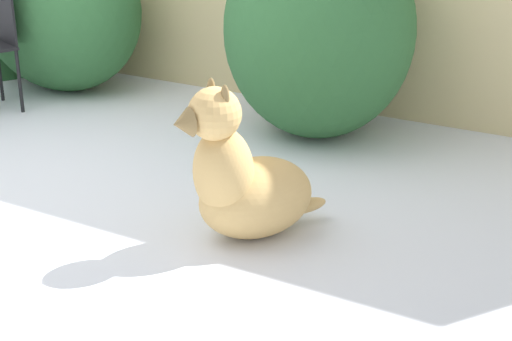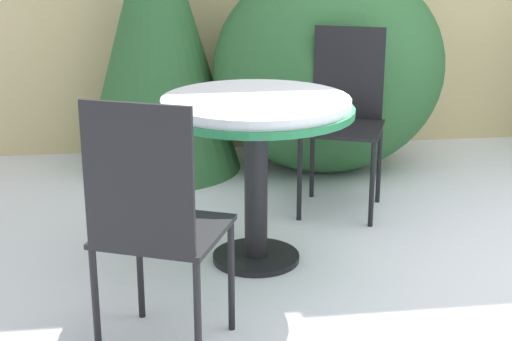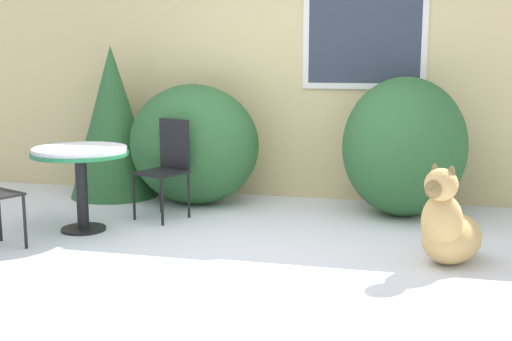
{
  "view_description": "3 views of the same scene",
  "coord_description": "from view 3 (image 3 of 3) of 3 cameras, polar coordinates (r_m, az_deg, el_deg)",
  "views": [
    {
      "loc": [
        3.15,
        -2.54,
        1.59
      ],
      "look_at": [
        1.54,
        0.23,
        0.31
      ],
      "focal_mm": 55.0,
      "sensor_mm": 36.0,
      "label": 1
    },
    {
      "loc": [
        -1.9,
        -2.7,
        1.42
      ],
      "look_at": [
        -1.48,
        0.4,
        0.41
      ],
      "focal_mm": 55.0,
      "sensor_mm": 36.0,
      "label": 2
    },
    {
      "loc": [
        1.23,
        -4.42,
        1.45
      ],
      "look_at": [
        0.0,
        0.6,
        0.55
      ],
      "focal_mm": 45.0,
      "sensor_mm": 36.0,
      "label": 3
    }
  ],
  "objects": [
    {
      "name": "shrub_left",
      "position": [
        6.45,
        -5.57,
        2.29
      ],
      "size": [
        1.33,
        0.89,
        1.21
      ],
      "color": "#2D6033",
      "rests_on": "ground_plane"
    },
    {
      "name": "dog",
      "position": [
        4.76,
        16.72,
        -4.95
      ],
      "size": [
        0.6,
        0.71,
        0.74
      ],
      "rotation": [
        0.0,
        0.0,
        -0.53
      ],
      "color": "tan",
      "rests_on": "ground_plane"
    },
    {
      "name": "shrub_middle",
      "position": [
        6.09,
        13.03,
        2.05
      ],
      "size": [
        1.14,
        1.1,
        1.29
      ],
      "color": "#2D6033",
      "rests_on": "ground_plane"
    },
    {
      "name": "ground_plane",
      "position": [
        4.81,
        -1.71,
        -7.67
      ],
      "size": [
        16.0,
        16.0,
        0.0
      ],
      "primitive_type": "plane",
      "color": "white"
    },
    {
      "name": "evergreen_bush",
      "position": [
        6.97,
        -12.6,
        4.25
      ],
      "size": [
        0.93,
        0.93,
        1.59
      ],
      "color": "#2D6033",
      "rests_on": "ground_plane"
    },
    {
      "name": "patio_chair_near_table",
      "position": [
        5.93,
        -7.96,
        0.52
      ],
      "size": [
        0.5,
        0.5,
        0.91
      ],
      "rotation": [
        0.0,
        0.0,
        -0.38
      ],
      "color": "black",
      "rests_on": "ground_plane"
    },
    {
      "name": "patio_table",
      "position": [
        5.6,
        -15.34,
        0.8
      ],
      "size": [
        0.81,
        0.81,
        0.72
      ],
      "color": "black",
      "rests_on": "ground_plane"
    },
    {
      "name": "house_wall",
      "position": [
        6.72,
        3.67,
        9.26
      ],
      "size": [
        8.0,
        0.1,
        2.7
      ],
      "color": "#D1BC84",
      "rests_on": "ground_plane"
    }
  ]
}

